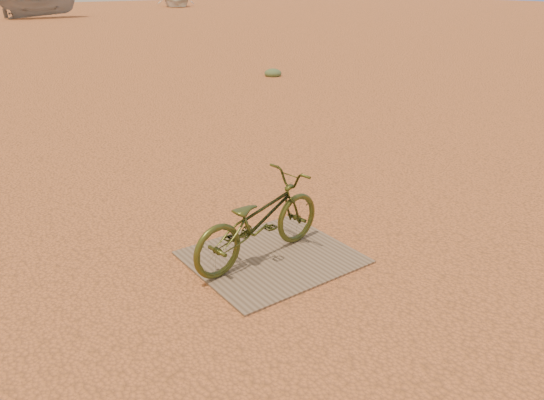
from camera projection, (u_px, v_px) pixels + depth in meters
ground at (309, 246)px, 5.40m from camera, size 120.00×120.00×0.00m
plywood_board at (272, 257)px, 5.17m from camera, size 1.51×1.32×0.02m
bicycle at (259, 220)px, 4.99m from camera, size 1.60×0.74×0.81m
boat_mid_right at (39, 1)px, 35.24m from camera, size 5.48×2.20×2.10m
boat_far_right at (176, 1)px, 49.30m from camera, size 5.26×5.96×1.02m
kale_b at (273, 76)px, 14.73m from camera, size 0.48×0.48×0.26m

